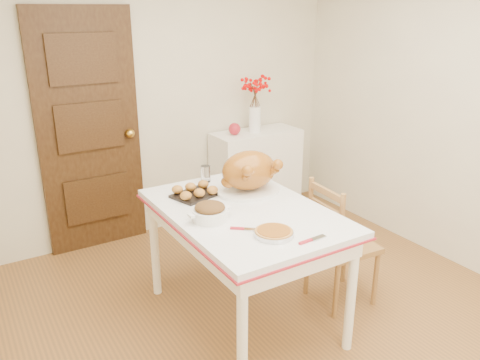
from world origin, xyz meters
TOP-DOWN VIEW (x-y plane):
  - floor at (0.00, 0.00)m, footprint 3.50×4.00m
  - wall_back at (0.00, 2.00)m, footprint 3.50×0.00m
  - door_back at (-0.70, 1.97)m, footprint 0.85×0.06m
  - sideboard at (0.87, 1.78)m, footprint 0.88×0.39m
  - kitchen_table at (-0.19, 0.32)m, footprint 0.94×1.37m
  - chair_oak at (0.54, 0.16)m, footprint 0.44×0.44m
  - berry_vase at (0.85, 1.78)m, footprint 0.27×0.27m
  - apple at (0.62, 1.78)m, footprint 0.12×0.12m
  - turkey_platter at (-0.00, 0.55)m, footprint 0.53×0.47m
  - pumpkin_pie at (-0.25, -0.09)m, footprint 0.23×0.23m
  - stuffing_dish at (-0.45, 0.29)m, footprint 0.32×0.28m
  - rolls_tray at (-0.36, 0.68)m, footprint 0.34×0.30m
  - pie_server at (-0.10, -0.25)m, footprint 0.19×0.06m
  - carving_knife at (-0.32, 0.04)m, footprint 0.21×0.18m
  - drinking_glass at (-0.16, 0.90)m, footprint 0.07×0.07m
  - shaker_pair at (0.12, 0.84)m, footprint 0.10×0.06m

SIDE VIEW (x-z plane):
  - floor at x=0.00m, z-range 0.00..0.00m
  - kitchen_table at x=-0.19m, z-range 0.00..0.82m
  - sideboard at x=0.87m, z-range 0.00..0.88m
  - chair_oak at x=0.54m, z-range 0.00..0.92m
  - pie_server at x=-0.10m, z-range 0.82..0.84m
  - carving_knife at x=-0.32m, z-range 0.82..0.84m
  - pumpkin_pie at x=-0.25m, z-range 0.82..0.87m
  - rolls_tray at x=-0.36m, z-range 0.82..0.90m
  - shaker_pair at x=0.12m, z-range 0.82..0.92m
  - stuffing_dish at x=-0.45m, z-range 0.82..0.93m
  - drinking_glass at x=-0.16m, z-range 0.82..0.94m
  - apple at x=0.62m, z-range 0.88..1.00m
  - turkey_platter at x=0.00m, z-range 0.82..1.11m
  - door_back at x=-0.70m, z-range 0.00..2.06m
  - berry_vase at x=0.85m, z-range 0.88..1.40m
  - wall_back at x=0.00m, z-range 0.00..2.50m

